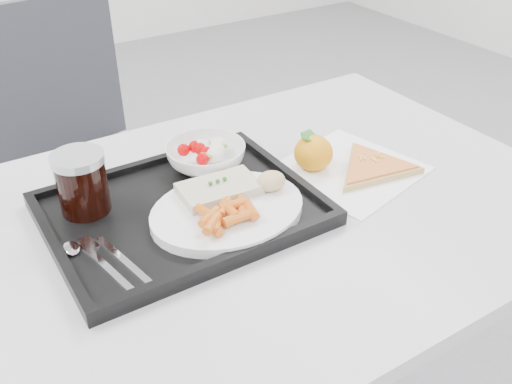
# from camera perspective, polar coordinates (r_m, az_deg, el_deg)

# --- Properties ---
(table) EXTENTS (1.20, 0.80, 0.75)m
(table) POSITION_cam_1_polar(r_m,az_deg,el_deg) (1.05, -1.27, -4.81)
(table) COLOR silver
(table) RESTS_ON ground
(chair) EXTENTS (0.48, 0.48, 0.93)m
(chair) POSITION_cam_1_polar(r_m,az_deg,el_deg) (1.76, -17.96, 4.71)
(chair) COLOR #34353C
(chair) RESTS_ON ground
(tray) EXTENTS (0.45, 0.35, 0.03)m
(tray) POSITION_cam_1_polar(r_m,az_deg,el_deg) (1.00, -7.43, -1.87)
(tray) COLOR black
(tray) RESTS_ON table
(dinner_plate) EXTENTS (0.27, 0.27, 0.02)m
(dinner_plate) POSITION_cam_1_polar(r_m,az_deg,el_deg) (0.97, -2.86, -1.92)
(dinner_plate) COLOR white
(dinner_plate) RESTS_ON tray
(fish_fillet) EXTENTS (0.14, 0.09, 0.03)m
(fish_fillet) POSITION_cam_1_polar(r_m,az_deg,el_deg) (0.99, -3.70, 0.34)
(fish_fillet) COLOR beige
(fish_fillet) RESTS_ON dinner_plate
(bread_roll) EXTENTS (0.06, 0.05, 0.03)m
(bread_roll) POSITION_cam_1_polar(r_m,az_deg,el_deg) (1.00, 1.50, 1.10)
(bread_roll) COLOR #D2B481
(bread_roll) RESTS_ON dinner_plate
(salad_bowl) EXTENTS (0.15, 0.15, 0.05)m
(salad_bowl) POSITION_cam_1_polar(r_m,az_deg,el_deg) (1.10, -5.03, 3.57)
(salad_bowl) COLOR white
(salad_bowl) RESTS_ON tray
(cola_glass) EXTENTS (0.09, 0.09, 0.11)m
(cola_glass) POSITION_cam_1_polar(r_m,az_deg,el_deg) (1.00, -17.02, 0.98)
(cola_glass) COLOR black
(cola_glass) RESTS_ON tray
(cutlery) EXTENTS (0.10, 0.17, 0.01)m
(cutlery) POSITION_cam_1_polar(r_m,az_deg,el_deg) (0.91, -15.50, -6.25)
(cutlery) COLOR silver
(cutlery) RESTS_ON tray
(napkin) EXTENTS (0.30, 0.29, 0.00)m
(napkin) POSITION_cam_1_polar(r_m,az_deg,el_deg) (1.14, 9.21, 2.21)
(napkin) COLOR white
(napkin) RESTS_ON table
(tangerine) EXTENTS (0.10, 0.10, 0.07)m
(tangerine) POSITION_cam_1_polar(r_m,az_deg,el_deg) (1.12, 5.76, 3.92)
(tangerine) COLOR #FF5500
(tangerine) RESTS_ON napkin
(pizza_slice) EXTENTS (0.27, 0.27, 0.02)m
(pizza_slice) POSITION_cam_1_polar(r_m,az_deg,el_deg) (1.14, 11.65, 2.47)
(pizza_slice) COLOR tan
(pizza_slice) RESTS_ON napkin
(carrot_pile) EXTENTS (0.11, 0.08, 0.02)m
(carrot_pile) POSITION_cam_1_polar(r_m,az_deg,el_deg) (0.92, -3.04, -2.27)
(carrot_pile) COLOR #CE5A13
(carrot_pile) RESTS_ON dinner_plate
(salad_contents) EXTENTS (0.10, 0.08, 0.03)m
(salad_contents) POSITION_cam_1_polar(r_m,az_deg,el_deg) (1.10, -4.86, 4.21)
(salad_contents) COLOR #BC0003
(salad_contents) RESTS_ON salad_bowl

